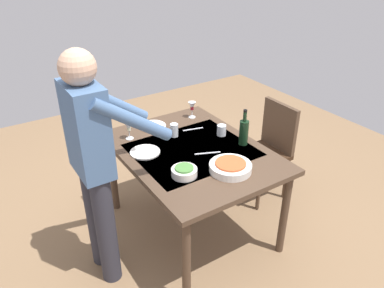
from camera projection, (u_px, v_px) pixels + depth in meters
name	position (u px, v px, depth m)	size (l,w,h in m)	color
ground_plane	(192.00, 227.00, 3.29)	(6.00, 6.00, 0.00)	#846647
dining_table	(192.00, 158.00, 2.95)	(1.37, 1.03, 0.78)	#4C3828
chair_near	(270.00, 145.00, 3.49)	(0.40, 0.40, 0.91)	#352114
person_server	(94.00, 159.00, 2.43)	(0.42, 0.61, 1.69)	#2D2D38
wine_bottle	(244.00, 132.00, 2.94)	(0.07, 0.07, 0.30)	black
wine_glass_left	(129.00, 127.00, 3.02)	(0.07, 0.07, 0.15)	white
wine_glass_right	(192.00, 107.00, 3.38)	(0.07, 0.07, 0.15)	white
water_cup_near_left	(222.00, 130.00, 3.10)	(0.08, 0.08, 0.09)	silver
water_cup_near_right	(174.00, 130.00, 3.08)	(0.07, 0.07, 0.11)	silver
serving_bowl_pasta	(230.00, 167.00, 2.63)	(0.30, 0.30, 0.07)	white
side_bowl_salad	(184.00, 171.00, 2.58)	(0.18, 0.18, 0.07)	white
dinner_plate_near	(145.00, 152.00, 2.86)	(0.23, 0.23, 0.01)	white
dinner_plate_far	(153.00, 126.00, 3.26)	(0.23, 0.23, 0.01)	white
table_knife	(208.00, 153.00, 2.86)	(0.01, 0.20, 0.01)	silver
table_fork	(193.00, 129.00, 3.21)	(0.01, 0.18, 0.01)	silver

